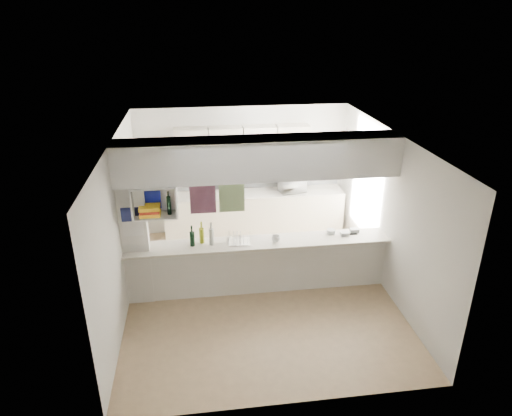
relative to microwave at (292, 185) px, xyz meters
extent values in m
plane|color=#977A57|center=(-0.97, -2.05, -1.06)|extent=(4.80, 4.80, 0.00)
plane|color=white|center=(-0.97, -2.05, 1.54)|extent=(4.80, 4.80, 0.00)
plane|color=silver|center=(-0.97, 0.35, 0.24)|extent=(4.20, 0.00, 4.20)
plane|color=silver|center=(-3.07, -2.05, 0.24)|extent=(0.00, 4.80, 4.80)
plane|color=silver|center=(1.13, -2.05, 0.24)|extent=(0.00, 4.80, 4.80)
cube|color=silver|center=(-0.97, -2.05, -0.62)|extent=(4.20, 0.15, 0.88)
cube|color=beige|center=(-0.97, -2.05, -0.16)|extent=(4.20, 0.50, 0.04)
cube|color=white|center=(-0.97, -2.05, 1.24)|extent=(4.20, 0.50, 0.60)
cube|color=silver|center=(-2.87, -2.05, 0.24)|extent=(0.40, 0.18, 2.60)
cube|color=#191E4C|center=(-2.87, -2.15, 0.49)|extent=(0.30, 0.01, 0.22)
cube|color=white|center=(-2.87, -2.15, 0.26)|extent=(0.30, 0.01, 0.24)
cube|color=#2D1426|center=(-1.82, -1.83, 0.62)|extent=(0.40, 0.02, 0.62)
cube|color=#196072|center=(-1.37, -1.83, 0.62)|extent=(0.40, 0.02, 0.62)
cube|color=white|center=(-2.52, -2.15, 0.45)|extent=(0.65, 0.35, 0.02)
cube|color=white|center=(-2.52, -2.15, 0.93)|extent=(0.65, 0.35, 0.02)
cube|color=white|center=(-2.52, -1.99, 0.69)|extent=(0.65, 0.02, 0.50)
cube|color=white|center=(-2.83, -2.15, 0.69)|extent=(0.02, 0.35, 0.50)
cube|color=white|center=(-2.20, -2.15, 0.69)|extent=(0.02, 0.35, 0.50)
cube|color=yellow|center=(-2.60, -2.15, 0.49)|extent=(0.30, 0.24, 0.05)
cube|color=#AB2716|center=(-2.60, -2.15, 0.54)|extent=(0.28, 0.22, 0.05)
cube|color=yellow|center=(-2.60, -2.15, 0.59)|extent=(0.30, 0.24, 0.05)
cube|color=navy|center=(-2.57, -2.03, 0.69)|extent=(0.26, 0.02, 0.34)
cylinder|color=black|center=(-2.32, -2.15, 0.60)|extent=(0.06, 0.06, 0.28)
cube|color=beige|center=(-0.77, 0.05, -0.61)|extent=(3.60, 0.60, 0.90)
cube|color=beige|center=(-0.77, 0.05, -0.16)|extent=(3.60, 0.63, 0.03)
cube|color=silver|center=(-0.77, 0.33, 0.16)|extent=(3.60, 0.03, 0.60)
cube|color=beige|center=(-0.97, 0.18, 0.82)|extent=(2.62, 0.34, 0.72)
cube|color=white|center=(-0.22, 0.11, 0.42)|extent=(0.60, 0.46, 0.12)
cube|color=silver|center=(-0.22, -0.12, 0.38)|extent=(0.60, 0.02, 0.05)
imported|color=white|center=(0.00, 0.00, 0.00)|extent=(0.56, 0.43, 0.28)
imported|color=navy|center=(-0.04, 0.03, 0.17)|extent=(0.22, 0.22, 0.05)
cube|color=silver|center=(-1.28, -2.04, -0.13)|extent=(0.38, 0.30, 0.01)
cylinder|color=white|center=(-1.36, -2.03, -0.04)|extent=(0.03, 0.18, 0.18)
cylinder|color=white|center=(-1.31, -2.03, -0.04)|extent=(0.03, 0.18, 0.18)
cylinder|color=white|center=(-1.26, -2.04, -0.04)|extent=(0.03, 0.18, 0.18)
imported|color=white|center=(-0.71, -2.12, -0.07)|extent=(0.17, 0.17, 0.10)
cylinder|color=black|center=(-2.01, -2.05, -0.02)|extent=(0.08, 0.08, 0.23)
cylinder|color=black|center=(-2.01, -2.05, 0.15)|extent=(0.03, 0.03, 0.11)
cylinder|color=#939A19|center=(-1.86, -1.97, -0.01)|extent=(0.08, 0.08, 0.25)
cylinder|color=#939A19|center=(-1.86, -1.97, 0.17)|extent=(0.03, 0.03, 0.11)
cylinder|color=silver|center=(-1.71, -2.05, -0.01)|extent=(0.08, 0.08, 0.27)
cylinder|color=silver|center=(-1.71, -2.05, 0.18)|extent=(0.03, 0.03, 0.11)
cylinder|color=silver|center=(0.25, -1.92, -0.11)|extent=(0.14, 0.14, 0.07)
cube|color=silver|center=(0.45, -2.02, -0.11)|extent=(0.14, 0.10, 0.06)
cube|color=silver|center=(0.65, -1.92, -0.11)|extent=(0.14, 0.10, 0.06)
cube|color=black|center=(0.60, -1.99, -0.14)|extent=(0.14, 0.07, 0.01)
cylinder|color=black|center=(-1.29, 0.10, -0.07)|extent=(0.10, 0.10, 0.14)
cube|color=#52361C|center=(-1.17, 0.13, -0.04)|extent=(0.12, 0.11, 0.21)
camera|label=1|loc=(-1.87, -8.40, 3.24)|focal=32.00mm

